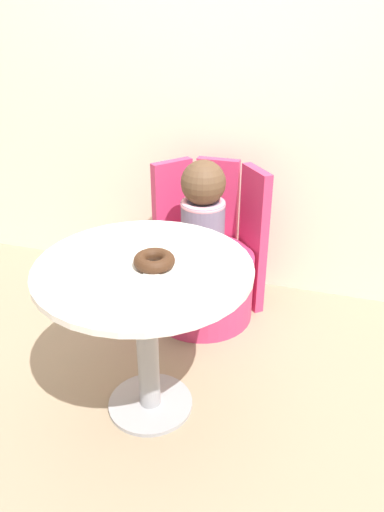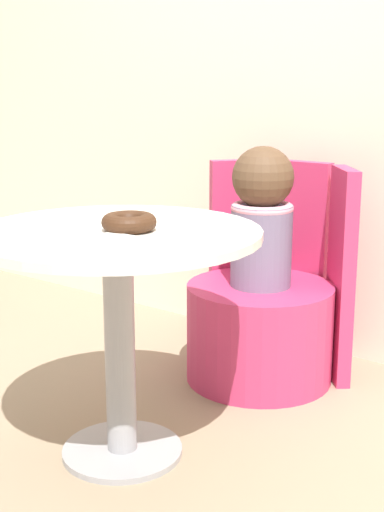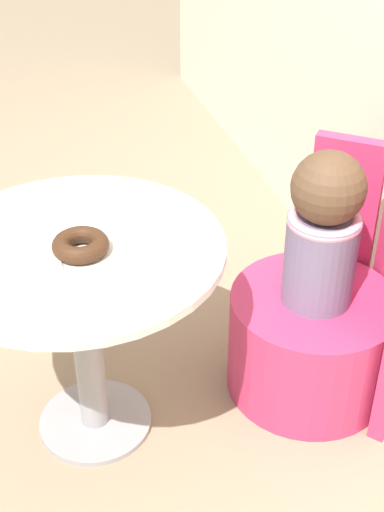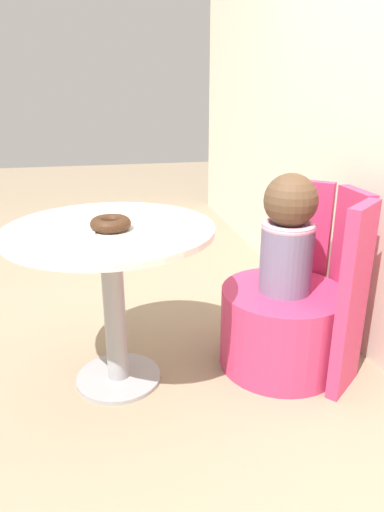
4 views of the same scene
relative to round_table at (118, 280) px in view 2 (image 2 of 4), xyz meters
name	(u,v)px [view 2 (image 2 of 4)]	position (x,y,z in m)	size (l,w,h in m)	color
ground_plane	(137,453)	(0.04, 0.03, -0.53)	(12.00, 12.00, 0.00)	gray
back_wall	(330,47)	(0.04, 1.16, 0.67)	(6.00, 0.06, 2.40)	beige
round_table	(118,280)	(0.00, 0.00, 0.00)	(0.80, 0.80, 0.68)	#99999E
tub_chair	(259,332)	(0.02, 0.72, -0.35)	(0.53, 0.53, 0.36)	#C63360
booth_backrest	(291,265)	(0.02, 0.94, -0.14)	(0.63, 0.23, 0.78)	#C63360
child_figure	(262,216)	(0.02, 0.72, 0.08)	(0.22, 0.22, 0.50)	slate
donut	(129,222)	(0.04, 0.01, 0.17)	(0.15, 0.15, 0.05)	#3D2314
paper_napkin	(111,239)	(0.09, -0.11, 0.15)	(0.12, 0.12, 0.01)	silver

